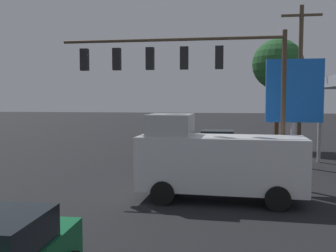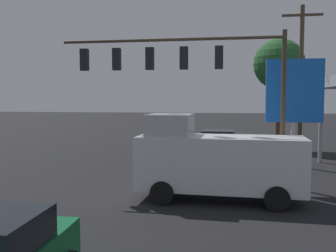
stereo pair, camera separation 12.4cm
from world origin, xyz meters
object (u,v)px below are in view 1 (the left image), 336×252
delivery_truck (216,160)px  street_tree (278,65)px  price_sign (294,96)px  hatchback_crossing (177,146)px  traffic_signal_assembly (186,69)px  utility_pole (300,83)px  pickup_parked (217,151)px

delivery_truck → street_tree: 18.42m
price_sign → hatchback_crossing: size_ratio=1.59×
traffic_signal_assembly → street_tree: 16.98m
utility_pole → delivery_truck: bearing=60.1°
price_sign → street_tree: street_tree is taller
traffic_signal_assembly → pickup_parked: size_ratio=1.92×
utility_pole → hatchback_crossing: bearing=-13.3°
traffic_signal_assembly → pickup_parked: (-1.33, -5.90, -4.45)m
delivery_truck → traffic_signal_assembly: bearing=-38.3°
utility_pole → traffic_signal_assembly: bearing=49.3°
price_sign → delivery_truck: bearing=36.4°
pickup_parked → delivery_truck: 7.12m
utility_pole → hatchback_crossing: 9.09m
traffic_signal_assembly → utility_pole: 9.64m
pickup_parked → traffic_signal_assembly: bearing=-12.6°
delivery_truck → street_tree: size_ratio=0.75×
price_sign → traffic_signal_assembly: bearing=16.0°
utility_pole → delivery_truck: utility_pole is taller
traffic_signal_assembly → hatchback_crossing: (1.52, -9.16, -4.61)m
utility_pole → street_tree: bearing=-88.5°
traffic_signal_assembly → delivery_truck: (-1.39, 1.19, -3.86)m
pickup_parked → street_tree: (-4.73, -9.88, 5.99)m
price_sign → hatchback_crossing: price_sign is taller
traffic_signal_assembly → pickup_parked: 7.51m
traffic_signal_assembly → price_sign: size_ratio=1.65×
price_sign → delivery_truck: (3.53, 2.61, -2.66)m
traffic_signal_assembly → pickup_parked: bearing=-102.7°
pickup_parked → price_sign: bearing=38.8°
traffic_signal_assembly → hatchback_crossing: 10.37m
utility_pole → pickup_parked: utility_pole is taller
utility_pole → pickup_parked: (4.95, 1.41, -4.12)m
price_sign → hatchback_crossing: bearing=-50.2°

